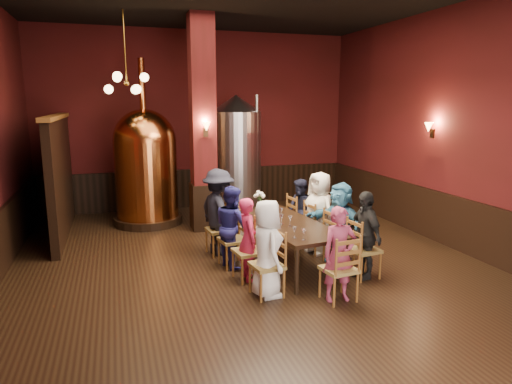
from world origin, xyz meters
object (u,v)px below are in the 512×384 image
object	(u,v)px
copper_kettle	(146,165)
steel_vessel	(236,155)
person_0	(267,249)
person_1	(248,239)
rose_vase	(260,197)
dining_table	(286,226)
person_2	(232,226)

from	to	relation	value
copper_kettle	steel_vessel	xyz separation A→B (m)	(2.19, 0.34, 0.12)
copper_kettle	person_0	bearing A→B (deg)	-73.81
steel_vessel	person_1	bearing A→B (deg)	-102.58
person_1	rose_vase	distance (m)	1.60
dining_table	person_2	world-z (taller)	person_2
person_2	person_1	bearing A→B (deg)	174.32
copper_kettle	steel_vessel	distance (m)	2.22
copper_kettle	rose_vase	world-z (taller)	copper_kettle
dining_table	person_0	xyz separation A→B (m)	(-0.72, -1.10, 0.01)
dining_table	copper_kettle	size ratio (longest dim) A/B	0.69
person_0	person_1	xyz separation A→B (m)	(-0.08, 0.66, -0.05)
copper_kettle	rose_vase	distance (m)	3.15
person_0	rose_vase	bearing A→B (deg)	-16.35
person_1	steel_vessel	xyz separation A→B (m)	(0.95, 4.25, 0.80)
dining_table	copper_kettle	distance (m)	4.09
dining_table	copper_kettle	world-z (taller)	copper_kettle
person_1	rose_vase	bearing A→B (deg)	-22.64
dining_table	person_0	world-z (taller)	person_0
dining_table	person_2	size ratio (longest dim) A/B	1.82
person_0	person_1	world-z (taller)	person_0
rose_vase	dining_table	bearing A→B (deg)	-81.15
steel_vessel	rose_vase	bearing A→B (deg)	-96.05
person_0	steel_vessel	bearing A→B (deg)	-11.19
person_0	rose_vase	world-z (taller)	person_0
person_1	dining_table	bearing A→B (deg)	-59.75
steel_vessel	copper_kettle	bearing A→B (deg)	-171.30
person_1	person_2	bearing A→B (deg)	9.03
person_1	copper_kettle	xyz separation A→B (m)	(-1.25, 3.91, 0.68)
person_0	person_1	size ratio (longest dim) A/B	1.08
person_1	person_2	xyz separation A→B (m)	(-0.08, 0.65, 0.04)
dining_table	person_2	xyz separation A→B (m)	(-0.88, 0.22, 0.00)
person_0	copper_kettle	world-z (taller)	copper_kettle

